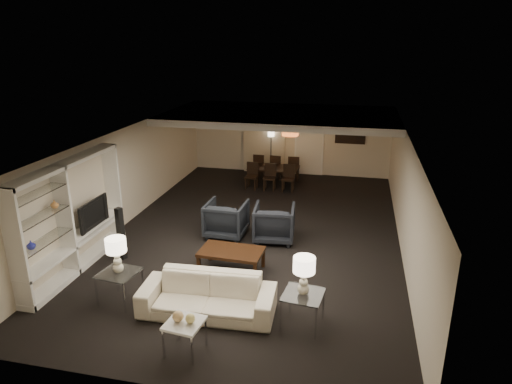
{
  "coord_description": "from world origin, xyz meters",
  "views": [
    {
      "loc": [
        2.3,
        -10.3,
        4.73
      ],
      "look_at": [
        0.0,
        0.0,
        1.1
      ],
      "focal_mm": 32.0,
      "sensor_mm": 36.0,
      "label": 1
    }
  ],
  "objects_px": {
    "vase_blue": "(31,245)",
    "dining_table": "(273,176)",
    "chair_fm": "(277,167)",
    "chair_nl": "(251,176)",
    "sofa": "(207,296)",
    "chair_nr": "(288,179)",
    "pendant_light": "(290,132)",
    "marble_table": "(185,337)",
    "floor_lamp": "(271,152)",
    "floor_speaker": "(121,234)",
    "armchair_right": "(274,223)",
    "table_lamp_left": "(117,256)",
    "television": "(89,213)",
    "armchair_left": "(226,219)",
    "side_table_right": "(302,310)",
    "coffee_table": "(232,260)",
    "vase_amber": "(54,204)",
    "chair_fr": "(294,168)",
    "table_lamp_right": "(304,276)",
    "chair_nm": "(270,177)",
    "side_table_left": "(120,287)",
    "chair_fl": "(260,166)"
  },
  "relations": [
    {
      "from": "armchair_left",
      "to": "floor_speaker",
      "type": "relative_size",
      "value": 0.81
    },
    {
      "from": "sofa",
      "to": "armchair_left",
      "type": "bearing_deg",
      "value": 97.31
    },
    {
      "from": "television",
      "to": "chair_fr",
      "type": "distance_m",
      "value": 7.66
    },
    {
      "from": "television",
      "to": "chair_fl",
      "type": "relative_size",
      "value": 1.24
    },
    {
      "from": "table_lamp_left",
      "to": "dining_table",
      "type": "height_order",
      "value": "table_lamp_left"
    },
    {
      "from": "table_lamp_left",
      "to": "television",
      "type": "xyz_separation_m",
      "value": [
        -1.5,
        1.55,
        0.1
      ]
    },
    {
      "from": "sofa",
      "to": "table_lamp_left",
      "type": "relative_size",
      "value": 3.53
    },
    {
      "from": "marble_table",
      "to": "chair_nm",
      "type": "bearing_deg",
      "value": 91.65
    },
    {
      "from": "vase_amber",
      "to": "chair_nm",
      "type": "height_order",
      "value": "vase_amber"
    },
    {
      "from": "side_table_right",
      "to": "chair_fr",
      "type": "height_order",
      "value": "chair_fr"
    },
    {
      "from": "armchair_left",
      "to": "side_table_right",
      "type": "bearing_deg",
      "value": 126.4
    },
    {
      "from": "pendant_light",
      "to": "marble_table",
      "type": "height_order",
      "value": "pendant_light"
    },
    {
      "from": "armchair_left",
      "to": "vase_blue",
      "type": "relative_size",
      "value": 5.93
    },
    {
      "from": "coffee_table",
      "to": "floor_speaker",
      "type": "height_order",
      "value": "floor_speaker"
    },
    {
      "from": "vase_blue",
      "to": "dining_table",
      "type": "height_order",
      "value": "vase_blue"
    },
    {
      "from": "side_table_right",
      "to": "vase_blue",
      "type": "relative_size",
      "value": 3.98
    },
    {
      "from": "side_table_left",
      "to": "table_lamp_left",
      "type": "relative_size",
      "value": 0.97
    },
    {
      "from": "floor_speaker",
      "to": "side_table_right",
      "type": "bearing_deg",
      "value": -4.4
    },
    {
      "from": "pendant_light",
      "to": "floor_lamp",
      "type": "relative_size",
      "value": 0.33
    },
    {
      "from": "side_table_right",
      "to": "table_lamp_right",
      "type": "bearing_deg",
      "value": 0.0
    },
    {
      "from": "chair_nm",
      "to": "television",
      "type": "bearing_deg",
      "value": -120.04
    },
    {
      "from": "armchair_left",
      "to": "armchair_right",
      "type": "xyz_separation_m",
      "value": [
        1.2,
        0.0,
        0.0
      ]
    },
    {
      "from": "coffee_table",
      "to": "armchair_left",
      "type": "height_order",
      "value": "armchair_left"
    },
    {
      "from": "coffee_table",
      "to": "chair_nr",
      "type": "bearing_deg",
      "value": 86.12
    },
    {
      "from": "sofa",
      "to": "floor_speaker",
      "type": "relative_size",
      "value": 1.99
    },
    {
      "from": "vase_amber",
      "to": "chair_fr",
      "type": "xyz_separation_m",
      "value": [
        3.59,
        7.8,
        -1.21
      ]
    },
    {
      "from": "sofa",
      "to": "chair_nr",
      "type": "bearing_deg",
      "value": 84.02
    },
    {
      "from": "coffee_table",
      "to": "dining_table",
      "type": "bearing_deg",
      "value": 92.21
    },
    {
      "from": "armchair_right",
      "to": "chair_nl",
      "type": "relative_size",
      "value": 1.15
    },
    {
      "from": "sofa",
      "to": "armchair_left",
      "type": "distance_m",
      "value": 3.36
    },
    {
      "from": "chair_fr",
      "to": "floor_lamp",
      "type": "height_order",
      "value": "floor_lamp"
    },
    {
      "from": "floor_speaker",
      "to": "dining_table",
      "type": "relative_size",
      "value": 0.74
    },
    {
      "from": "side_table_right",
      "to": "chair_nm",
      "type": "height_order",
      "value": "chair_nm"
    },
    {
      "from": "chair_fl",
      "to": "chair_fm",
      "type": "relative_size",
      "value": 1.0
    },
    {
      "from": "armchair_left",
      "to": "vase_blue",
      "type": "bearing_deg",
      "value": 55.33
    },
    {
      "from": "vase_amber",
      "to": "chair_fl",
      "type": "relative_size",
      "value": 0.19
    },
    {
      "from": "coffee_table",
      "to": "armchair_right",
      "type": "xyz_separation_m",
      "value": [
        0.6,
        1.7,
        0.21
      ]
    },
    {
      "from": "chair_fm",
      "to": "chair_nl",
      "type": "bearing_deg",
      "value": 72.74
    },
    {
      "from": "floor_lamp",
      "to": "dining_table",
      "type": "bearing_deg",
      "value": -75.21
    },
    {
      "from": "vase_blue",
      "to": "chair_nm",
      "type": "relative_size",
      "value": 0.19
    },
    {
      "from": "television",
      "to": "vase_blue",
      "type": "bearing_deg",
      "value": 179.07
    },
    {
      "from": "side_table_right",
      "to": "table_lamp_left",
      "type": "relative_size",
      "value": 0.97
    },
    {
      "from": "armchair_right",
      "to": "chair_fr",
      "type": "relative_size",
      "value": 1.15
    },
    {
      "from": "floor_speaker",
      "to": "dining_table",
      "type": "bearing_deg",
      "value": 85.71
    },
    {
      "from": "sofa",
      "to": "chair_nr",
      "type": "distance_m",
      "value": 7.02
    },
    {
      "from": "armchair_left",
      "to": "armchair_right",
      "type": "bearing_deg",
      "value": -178.47
    },
    {
      "from": "armchair_right",
      "to": "table_lamp_left",
      "type": "bearing_deg",
      "value": 49.65
    },
    {
      "from": "dining_table",
      "to": "table_lamp_right",
      "type": "bearing_deg",
      "value": -74.23
    },
    {
      "from": "floor_lamp",
      "to": "armchair_right",
      "type": "bearing_deg",
      "value": -78.33
    },
    {
      "from": "table_lamp_right",
      "to": "chair_fm",
      "type": "bearing_deg",
      "value": 103.11
    }
  ]
}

